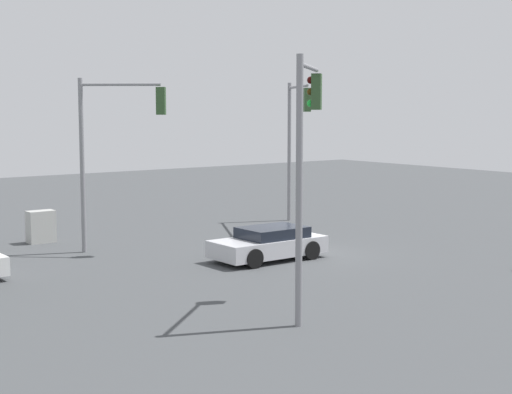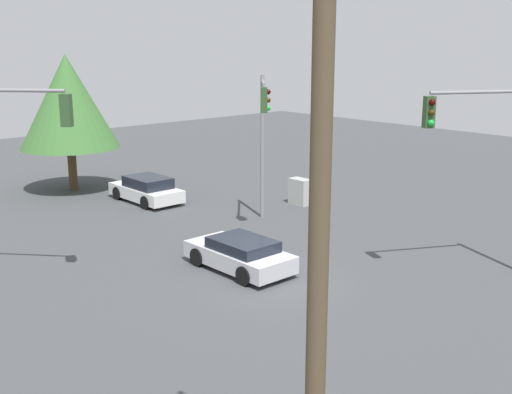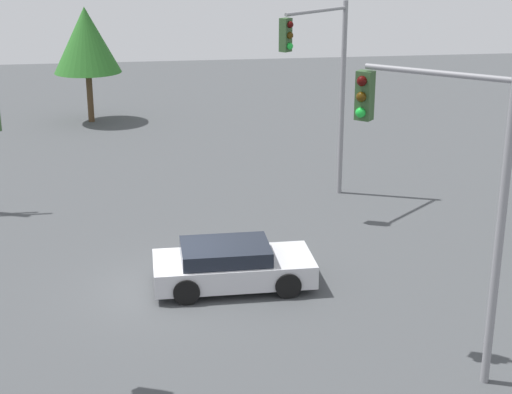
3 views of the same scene
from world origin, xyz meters
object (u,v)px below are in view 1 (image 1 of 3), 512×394
at_px(traffic_signal_cross, 113,135).
at_px(electrical_cabinet, 41,227).
at_px(sedan_silver, 269,244).
at_px(traffic_signal_main, 296,127).
at_px(traffic_signal_aux, 306,142).

distance_m(traffic_signal_cross, electrical_cabinet, 5.71).
relative_size(sedan_silver, traffic_signal_cross, 0.64).
bearing_deg(electrical_cabinet, traffic_signal_main, -12.73).
distance_m(traffic_signal_main, traffic_signal_cross, 10.37).
distance_m(traffic_signal_main, traffic_signal_aux, 16.36).
bearing_deg(traffic_signal_aux, traffic_signal_cross, 48.59).
xyz_separation_m(traffic_signal_aux, electrical_cabinet, (-1.39, 15.34, -4.04)).
height_order(traffic_signal_cross, traffic_signal_aux, traffic_signal_aux).
relative_size(sedan_silver, electrical_cabinet, 3.19).
distance_m(traffic_signal_main, electrical_cabinet, 12.66).
height_order(sedan_silver, traffic_signal_aux, traffic_signal_aux).
distance_m(traffic_signal_cross, traffic_signal_aux, 11.41).
bearing_deg(traffic_signal_main, traffic_signal_aux, -10.48).
xyz_separation_m(sedan_silver, traffic_signal_main, (6.38, 6.06, 4.09)).
xyz_separation_m(traffic_signal_main, traffic_signal_aux, (-10.32, -12.69, 0.02)).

